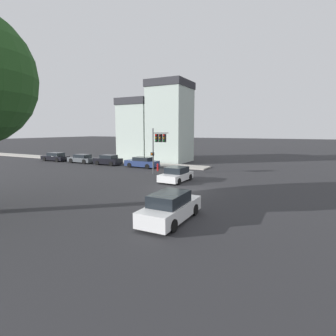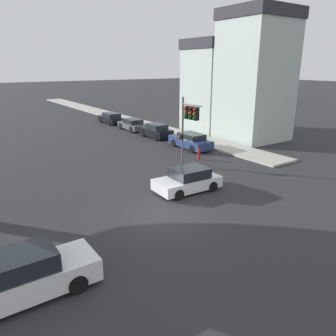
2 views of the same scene
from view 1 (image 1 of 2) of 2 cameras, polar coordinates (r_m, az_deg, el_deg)
name	(u,v)px [view 1 (image 1 of 2)]	position (r m, az deg, el deg)	size (l,w,h in m)	color
ground_plane	(184,190)	(21.66, 3.53, -4.85)	(300.00, 300.00, 0.00)	#28282B
sidewalk_strip	(48,157)	(51.91, -24.65, 2.13)	(3.02, 60.00, 0.16)	#ADA89E
rowhouse_backdrop	(156,126)	(42.73, -2.61, 9.17)	(7.64, 11.28, 12.31)	#ADBCB2
traffic_signal	(158,142)	(28.91, -2.14, 5.71)	(0.65, 2.04, 5.11)	#515456
crossing_car_0	(176,175)	(25.24, 1.80, -1.47)	(4.02, 2.16, 1.39)	silver
crossing_car_1	(170,208)	(14.33, 0.54, -8.60)	(4.68, 1.89, 1.59)	silver
parked_car_0	(142,162)	(34.99, -5.67, 1.22)	(1.98, 4.62, 1.39)	navy
parked_car_1	(108,160)	(38.32, -12.92, 1.69)	(1.90, 4.01, 1.44)	black
parked_car_2	(82,159)	(41.70, -18.24, 1.93)	(1.96, 4.44, 1.31)	#4C5156
parked_car_3	(55,157)	(45.98, -23.33, 2.23)	(1.97, 4.79, 1.35)	black
fire_hydrant	(158,167)	(31.72, -2.25, 0.22)	(0.22, 0.22, 0.92)	red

